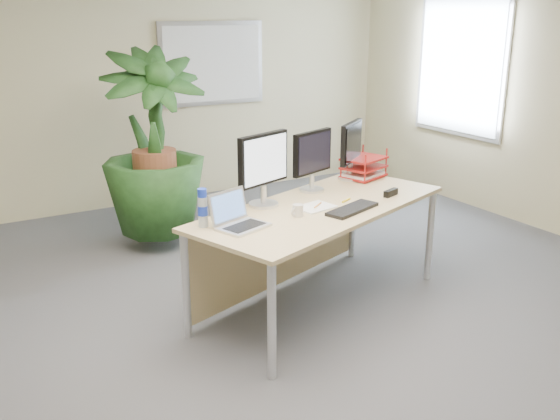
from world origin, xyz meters
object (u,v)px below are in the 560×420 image
floor_plant (155,169)px  monitor_left (263,165)px  laptop (237,218)px  monitor_right (312,157)px  desk (308,224)px

floor_plant → monitor_left: (0.25, -1.61, 0.34)m
floor_plant → laptop: floor_plant is taller
floor_plant → monitor_left: bearing=-81.1°
monitor_right → laptop: bearing=-152.5°
monitor_right → floor_plant: bearing=117.6°
monitor_left → monitor_right: 0.53m
desk → laptop: 0.76m
desk → monitor_right: (0.19, 0.25, 0.44)m
desk → floor_plant: 1.81m
desk → floor_plant: floor_plant is taller
monitor_left → laptop: monitor_left is taller
floor_plant → laptop: (-0.12, -1.92, 0.10)m
monitor_right → laptop: monitor_right is taller
desk → floor_plant: size_ratio=1.48×
desk → laptop: size_ratio=5.73×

